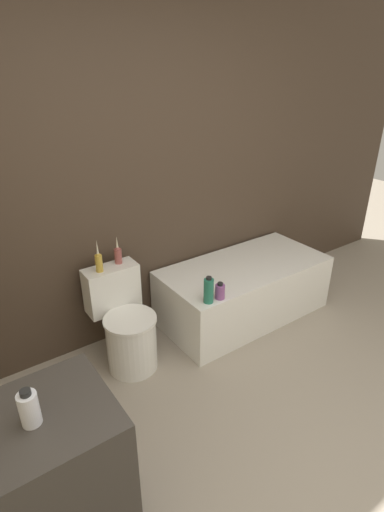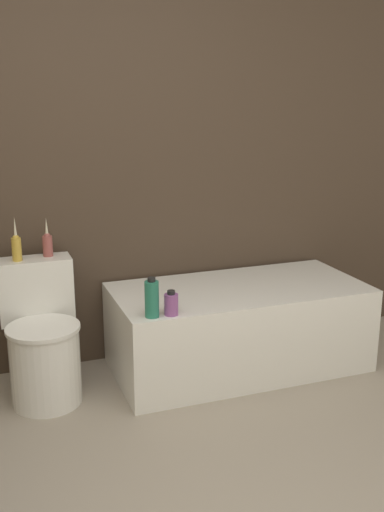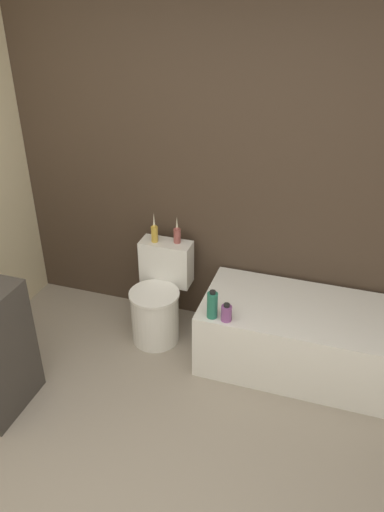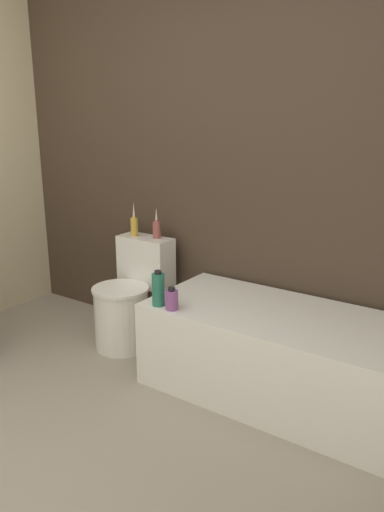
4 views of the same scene
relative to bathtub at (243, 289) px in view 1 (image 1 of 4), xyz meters
name	(u,v)px [view 1 (image 1 of 4)]	position (x,y,z in m)	size (l,w,h in m)	color
wall_back_tiled	(130,176)	(-0.82, 0.41, 1.05)	(6.40, 0.06, 2.60)	#423326
bathtub	(243,289)	(0.00, 0.00, 0.00)	(1.47, 0.71, 0.50)	white
toilet	(126,326)	(-1.13, 0.03, 0.06)	(0.40, 0.55, 0.72)	white
vanity_counter	(42,497)	(-2.02, -0.99, 0.18)	(0.67, 0.50, 0.86)	#38332D
soap_bottle_glass	(29,408)	(-1.99, -1.01, 0.68)	(0.07, 0.07, 0.16)	silver
vase_gold	(99,261)	(-1.21, 0.20, 0.55)	(0.05, 0.05, 0.24)	gold
vase_silver	(118,254)	(-1.05, 0.24, 0.54)	(0.05, 0.05, 0.21)	#994C47
shampoo_bottle_tall	(209,290)	(-0.61, -0.29, 0.34)	(0.07, 0.07, 0.21)	#267259
shampoo_bottle_short	(220,291)	(-0.51, -0.29, 0.30)	(0.07, 0.07, 0.13)	#8C4C8C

